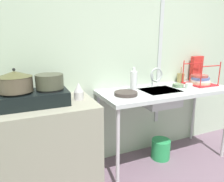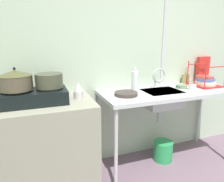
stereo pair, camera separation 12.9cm
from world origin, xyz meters
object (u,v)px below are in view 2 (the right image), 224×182
Objects in this scene: bottle_by_sink at (135,81)px; dish_rack at (205,81)px; pot_on_left_burner at (16,80)px; pot_on_right_burner at (49,80)px; utensil_jar at (185,79)px; cup_by_rack at (192,87)px; cereal_box at (203,69)px; frying_pan at (126,94)px; small_bowl_on_drainboard at (181,86)px; stove at (34,96)px; sink_basin at (161,99)px; bucket_on_floor at (163,151)px; faucet at (159,76)px; percolator at (78,91)px.

dish_rack is at bearing -2.70° from bottle_by_sink.
pot_on_left_burner is 1.04× the size of bottle_by_sink.
pot_on_right_burner is 1.69m from utensil_jar.
cereal_box is at bearing 36.99° from cup_by_rack.
frying_pan is at bearing -143.74° from bottle_by_sink.
stove is at bearing -178.65° from small_bowl_on_drainboard.
small_bowl_on_drainboard is (1.59, 0.04, -0.05)m from stove.
cup_by_rack is (1.78, -0.08, -0.19)m from pot_on_left_burner.
sink_basin reaches higher than bucket_on_floor.
utensil_jar is at bearing 7.98° from pot_on_right_burner.
pot_on_left_burner is 2.23m from cereal_box.
dish_rack is (0.60, -0.09, -0.08)m from faucet.
pot_on_left_burner is 1.81m from bucket_on_floor.
percolator is 0.62m from bottle_by_sink.
percolator is 0.68× the size of frying_pan.
pot_on_left_burner is at bearing -179.11° from dish_rack.
cereal_box reaches higher than cup_by_rack.
sink_basin is at bearing -162.42° from bucket_on_floor.
bottle_by_sink is at bearing 165.64° from sink_basin.
stove is at bearing -178.86° from bucket_on_floor.
cereal_box is 1.36× the size of bucket_on_floor.
stove is 1.70× the size of cereal_box.
frying_pan is 1.07m from dish_rack.
utensil_jar is (1.93, 0.23, -0.16)m from pot_on_left_burner.
pot_on_left_burner is 1.73m from small_bowl_on_drainboard.
sink_basin is 0.64m from dish_rack.
frying_pan is 1.19× the size of utensil_jar.
faucet is (0.03, 0.13, 0.23)m from sink_basin.
bucket_on_floor is at bearing 1.14° from stove.
faucet is at bearing 76.93° from sink_basin.
pot_on_left_burner is 1.13× the size of bucket_on_floor.
percolator reaches higher than bucket_on_floor.
pot_on_right_burner is 1.01× the size of faucet.
sink_basin is at bearing -168.51° from cereal_box.
dish_rack reaches higher than stove.
pot_on_right_burner reaches higher than cup_by_rack.
dish_rack reaches higher than faucet.
pot_on_left_burner is at bearing -175.06° from faucet.
bottle_by_sink reaches higher than utensil_jar.
small_bowl_on_drainboard is at bearing -137.27° from utensil_jar.
pot_on_right_burner is 0.97× the size of bucket_on_floor.
faucet is at bearing 147.22° from cup_by_rack.
stove reaches higher than bucket_on_floor.
pot_on_left_burner is 1.47m from faucet.
bucket_on_floor is (-0.41, -0.21, -0.82)m from utensil_jar.
frying_pan is 0.79m from cup_by_rack.
utensil_jar is (0.21, 0.20, 0.04)m from small_bowl_on_drainboard.
sink_basin is (1.30, -0.00, -0.15)m from stove.
stove is 2.36× the size of frying_pan.
frying_pan is at bearing -174.38° from small_bowl_on_drainboard.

